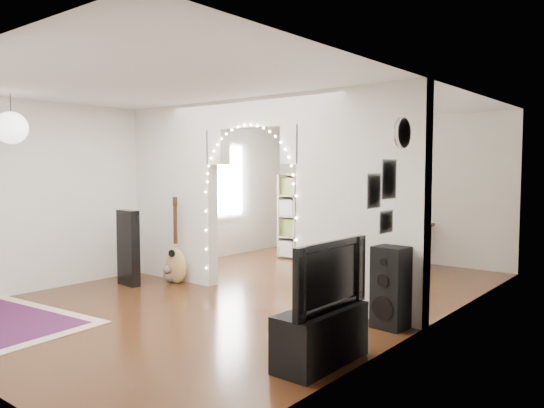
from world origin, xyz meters
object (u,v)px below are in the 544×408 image
Objects in this scene: bookcase at (317,218)px; dining_table at (396,227)px; floor_speaker at (391,288)px; dining_chair_right at (371,270)px; dining_chair_left at (331,258)px; acoustic_guitar at (176,252)px; media_console at (321,336)px.

bookcase is 1.45m from dining_table.
bookcase is 1.30× the size of dining_table.
bookcase reaches higher than dining_table.
floor_speaker is 1.94× the size of dining_chair_right.
dining_chair_right is (0.91, -0.30, -0.05)m from dining_chair_left.
acoustic_guitar is at bearing -174.89° from floor_speaker.
floor_speaker is 3.04m from dining_chair_left.
acoustic_guitar is at bearing 159.36° from media_console.
acoustic_guitar is 0.68× the size of bookcase.
floor_speaker is 2.23m from dining_chair_right.
floor_speaker is 1.58× the size of dining_chair_left.
floor_speaker reaches higher than dining_chair_left.
media_console is 2.15× the size of dining_chair_right.
media_console is 0.61× the size of bookcase.
media_console is 5.24m from bookcase.
bookcase reaches higher than dining_chair_left.
dining_chair_right is at bearing 129.12° from floor_speaker.
dining_chair_left is at bearing -24.90° from bookcase.
acoustic_guitar reaches higher than dining_chair_left.
media_console is at bearing -75.47° from dining_table.
acoustic_guitar is 1.95× the size of dining_chair_left.
acoustic_guitar reaches higher than dining_table.
bookcase reaches higher than floor_speaker.
dining_chair_left is 1.22× the size of dining_chair_right.
acoustic_guitar is 3.00m from bookcase.
media_console is at bearing -84.83° from floor_speaker.
bookcase reaches higher than media_console.
dining_chair_right is (-1.24, 3.20, -0.04)m from media_console.
dining_table is at bearing 113.83° from dining_chair_right.
floor_speaker reaches higher than dining_table.
media_console is 1.75× the size of dining_chair_left.
dining_chair_left is (1.41, 2.13, -0.23)m from acoustic_guitar.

